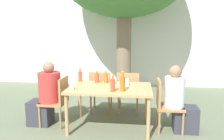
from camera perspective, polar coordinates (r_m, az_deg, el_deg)
The scene contains 17 objects.
ground_plane at distance 4.05m, azimuth -0.53°, elevation -14.71°, with size 30.00×30.00×0.00m, color #667056.
cafe_building_wall at distance 6.94m, azimuth 2.99°, elevation 7.45°, with size 10.00×0.08×2.80m.
dining_table_front at distance 3.83m, azimuth -0.55°, elevation -5.63°, with size 1.44×0.92×0.74m.
patio_chair_0 at distance 4.10m, azimuth -13.93°, elevation -7.22°, with size 0.44×0.44×0.89m.
patio_chair_1 at distance 3.87m, azimuth 13.69°, elevation -8.23°, with size 0.44×0.44×0.89m.
patio_chair_2 at distance 4.57m, azimuth -2.99°, elevation -5.17°, with size 0.44×0.44×0.89m.
patio_chair_3 at distance 4.51m, azimuth 4.25°, elevation -5.39°, with size 0.44×0.44×0.89m.
person_seated_0 at distance 4.18m, azimuth -16.90°, elevation -6.61°, with size 0.60×0.40×1.17m.
person_seated_1 at distance 3.90m, azimuth 17.19°, elevation -8.12°, with size 0.57×0.34×1.15m.
amber_bottle_0 at distance 3.52m, azimuth 2.80°, elevation -3.53°, with size 0.08×0.08×0.33m.
soda_bottle_1 at distance 4.13m, azimuth -3.95°, elevation -2.11°, with size 0.08×0.08×0.23m.
amber_bottle_2 at distance 4.10m, azimuth -1.62°, elevation -2.10°, with size 0.07×0.07×0.24m.
soda_bottle_3 at distance 4.27m, azimuth -8.32°, elevation -1.58°, with size 0.08×0.08×0.27m.
soda_bottle_4 at distance 3.49m, azimuth 0.18°, elevation -3.93°, with size 0.07×0.07×0.28m.
drinking_glass_0 at distance 3.67m, azimuth -10.38°, elevation -4.24°, with size 0.07×0.07×0.12m.
drinking_glass_1 at distance 3.92m, azimuth 3.99°, elevation -3.15°, with size 0.06×0.06×0.13m.
drinking_glass_2 at distance 4.01m, azimuth 0.35°, elevation -3.16°, with size 0.08×0.08×0.08m.
Camera 1 is at (0.48, -3.66, 1.68)m, focal length 35.00 mm.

